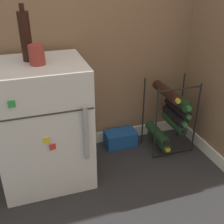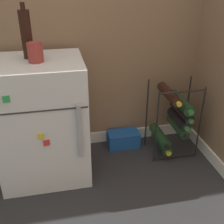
{
  "view_description": "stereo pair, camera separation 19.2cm",
  "coord_description": "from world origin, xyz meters",
  "px_view_note": "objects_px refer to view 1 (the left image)",
  "views": [
    {
      "loc": [
        -0.43,
        -1.28,
        1.28
      ],
      "look_at": [
        0.1,
        0.34,
        0.4
      ],
      "focal_mm": 45.0,
      "sensor_mm": 36.0,
      "label": 1
    },
    {
      "loc": [
        -0.24,
        -1.33,
        1.28
      ],
      "look_at": [
        0.1,
        0.34,
        0.4
      ],
      "focal_mm": 45.0,
      "sensor_mm": 36.0,
      "label": 2
    }
  ],
  "objects_px": {
    "fridge_top_cup": "(37,55)",
    "wine_rack": "(170,116)",
    "mini_fridge": "(44,124)",
    "soda_box": "(121,138)",
    "fridge_top_bottle": "(26,36)"
  },
  "relations": [
    {
      "from": "mini_fridge",
      "to": "fridge_top_cup",
      "type": "relative_size",
      "value": 7.18
    },
    {
      "from": "fridge_top_cup",
      "to": "wine_rack",
      "type": "bearing_deg",
      "value": 4.84
    },
    {
      "from": "wine_rack",
      "to": "fridge_top_bottle",
      "type": "bearing_deg",
      "value": 179.17
    },
    {
      "from": "mini_fridge",
      "to": "fridge_top_cup",
      "type": "distance_m",
      "value": 0.46
    },
    {
      "from": "soda_box",
      "to": "fridge_top_cup",
      "type": "relative_size",
      "value": 2.22
    },
    {
      "from": "mini_fridge",
      "to": "fridge_top_bottle",
      "type": "xyz_separation_m",
      "value": [
        -0.03,
        0.06,
        0.54
      ]
    },
    {
      "from": "soda_box",
      "to": "fridge_top_bottle",
      "type": "bearing_deg",
      "value": -168.25
    },
    {
      "from": "mini_fridge",
      "to": "fridge_top_cup",
      "type": "height_order",
      "value": "fridge_top_cup"
    },
    {
      "from": "soda_box",
      "to": "mini_fridge",
      "type": "bearing_deg",
      "value": -162.09
    },
    {
      "from": "wine_rack",
      "to": "fridge_top_cup",
      "type": "xyz_separation_m",
      "value": [
        -0.92,
        -0.08,
        0.57
      ]
    },
    {
      "from": "mini_fridge",
      "to": "soda_box",
      "type": "bearing_deg",
      "value": 17.91
    },
    {
      "from": "mini_fridge",
      "to": "fridge_top_cup",
      "type": "xyz_separation_m",
      "value": [
        0.01,
        -0.03,
        0.45
      ]
    },
    {
      "from": "wine_rack",
      "to": "fridge_top_bottle",
      "type": "relative_size",
      "value": 1.79
    },
    {
      "from": "wine_rack",
      "to": "fridge_top_cup",
      "type": "relative_size",
      "value": 5.08
    },
    {
      "from": "mini_fridge",
      "to": "soda_box",
      "type": "relative_size",
      "value": 3.24
    }
  ]
}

